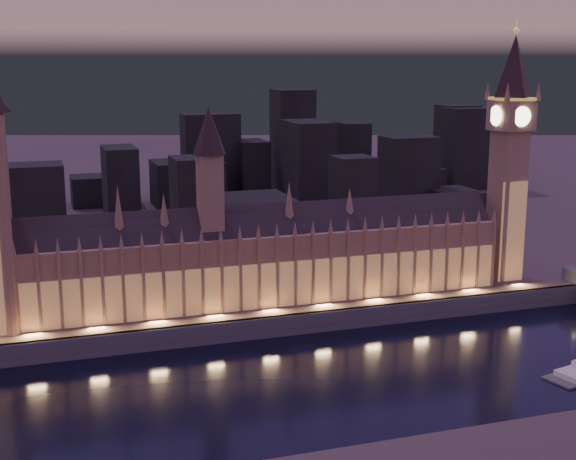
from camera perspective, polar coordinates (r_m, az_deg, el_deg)
name	(u,v)px	position (r m, az deg, el deg)	size (l,w,h in m)	color
ground_plane	(325,375)	(273.44, 2.66, -10.23)	(2000.00, 2000.00, 0.00)	black
north_bank	(128,166)	(767.81, -11.32, 4.51)	(2000.00, 960.00, 8.00)	#433435
embankment_wall	(287,325)	(308.16, -0.07, -6.78)	(2000.00, 2.50, 8.00)	#494C3F
palace_of_westminster	(259,257)	(319.32, -2.10, -1.92)	(202.00, 21.33, 78.00)	#987246
elizabeth_tower	(510,137)	(359.59, 15.53, 6.38)	(18.00, 18.00, 111.92)	#987246
city_backdrop	(232,175)	(502.65, -3.99, 3.90)	(496.57, 215.63, 86.71)	black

